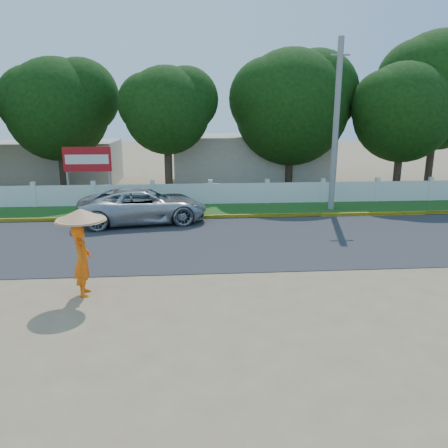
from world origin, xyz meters
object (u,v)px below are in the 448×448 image
(monk_with_parasol, at_px, (82,239))
(billboard, at_px, (87,162))
(utility_pole, at_px, (336,127))
(vehicle, at_px, (143,205))

(monk_with_parasol, height_order, billboard, billboard)
(utility_pole, bearing_deg, monk_with_parasol, -135.48)
(utility_pole, bearing_deg, billboard, 167.03)
(monk_with_parasol, bearing_deg, utility_pole, 44.52)
(vehicle, height_order, billboard, billboard)
(utility_pole, relative_size, monk_with_parasol, 3.42)
(billboard, bearing_deg, utility_pole, -12.97)
(monk_with_parasol, bearing_deg, vehicle, 84.28)
(utility_pole, xyz_separation_m, billboard, (-12.39, 2.85, -1.89))
(vehicle, bearing_deg, billboard, 26.08)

